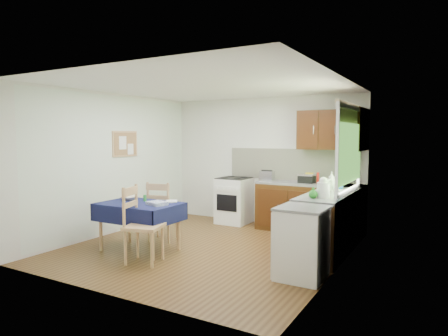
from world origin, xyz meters
The scene contains 33 objects.
floor centered at (0.00, 0.00, 0.00)m, with size 4.20×4.20×0.00m, color #432912.
ceiling centered at (0.00, 0.00, 2.50)m, with size 4.00×4.20×0.02m, color white.
wall_back centered at (0.00, 2.10, 1.25)m, with size 4.00×0.02×2.50m, color silver.
wall_front centered at (0.00, -2.10, 1.25)m, with size 4.00×0.02×2.50m, color silver.
wall_left centered at (-2.00, 0.00, 1.25)m, with size 0.02×4.20×2.50m, color silver.
wall_right centered at (2.00, 0.00, 1.25)m, with size 0.02×4.20×2.50m, color silver.
base_cabinets centered at (1.36, 1.26, 0.43)m, with size 1.90×2.30×0.86m.
worktop_back centered at (1.05, 1.80, 0.88)m, with size 1.90×0.60×0.04m, color slate.
worktop_right centered at (1.70, 0.65, 0.88)m, with size 0.60×1.70×0.04m, color slate.
worktop_corner centered at (1.70, 1.80, 0.88)m, with size 0.60×0.60×0.04m, color slate.
splashback centered at (0.65, 2.08, 1.20)m, with size 2.70×0.02×0.60m, color #EBE8C8.
upper_cabinets centered at (1.52, 1.80, 1.85)m, with size 1.20×0.85×0.70m.
stove centered at (-0.50, 1.80, 0.46)m, with size 0.60×0.61×0.92m.
window centered at (1.97, 0.70, 1.65)m, with size 0.04×1.48×1.26m.
fridge centered at (1.70, -0.55, 0.44)m, with size 0.58×0.60×0.89m.
corkboard centered at (-1.97, 0.30, 1.60)m, with size 0.04×0.62×0.47m.
dining_table centered at (-0.84, -0.61, 0.62)m, with size 1.21×0.82×0.73m.
chair_far centered at (-0.89, -0.01, 0.53)m, with size 0.54×0.54×0.99m.
chair_near centered at (-0.43, -1.05, 0.56)m, with size 0.58×0.58×1.06m.
toaster centered at (0.22, 1.77, 0.99)m, with size 0.26×0.16×0.20m.
sandwich_press centered at (1.00, 1.78, 0.98)m, with size 0.27×0.24×0.16m.
sauce_bottle centered at (1.21, 1.75, 1.00)m, with size 0.05×0.05×0.20m, color #B7180E.
yellow_packet centered at (1.00, 1.92, 0.99)m, with size 0.13×0.09×0.17m, color gold.
dish_rack centered at (1.65, 0.90, 0.92)m, with size 0.39×0.29×0.18m.
kettle centered at (1.75, 0.18, 1.03)m, with size 0.17×0.17×0.29m.
cup centered at (1.37, 1.69, 0.95)m, with size 0.14×0.14×0.11m, color silver.
soap_bottle_a centered at (1.60, 1.16, 1.04)m, with size 0.11×0.11×0.28m, color white.
soap_bottle_b centered at (1.71, 1.26, 0.99)m, with size 0.08×0.08×0.17m, color blue.
soap_bottle_c centered at (1.64, 0.08, 0.98)m, with size 0.12×0.12×0.15m, color #278825.
plate_bowl centered at (-1.18, -0.47, 0.76)m, with size 0.25×0.25×0.06m, color #F1E2C5.
book centered at (-0.55, -0.33, 0.74)m, with size 0.17×0.23×0.02m, color white.
spice_jar centered at (-0.87, -0.44, 0.78)m, with size 0.05×0.05×0.10m, color green.
tea_towel centered at (-0.50, -0.61, 0.75)m, with size 0.28×0.22×0.05m, color navy.
Camera 1 is at (3.23, -5.18, 1.74)m, focal length 32.00 mm.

